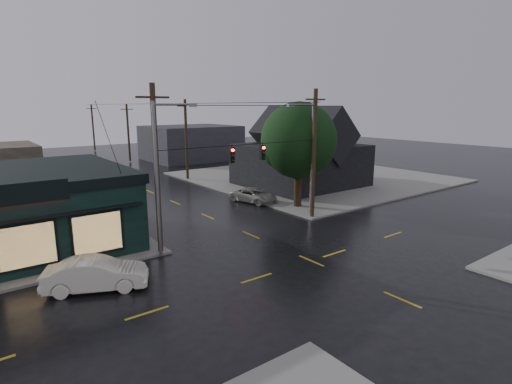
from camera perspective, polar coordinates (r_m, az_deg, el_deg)
ground_plane at (r=23.88m, az=7.90°, el=-9.71°), size 160.00×160.00×0.00m
sidewalk_ne at (r=51.22m, az=8.09°, el=2.19°), size 28.00×28.00×0.15m
ne_building at (r=45.04m, az=6.43°, el=6.52°), size 12.60×11.60×8.75m
corner_tree at (r=34.84m, az=6.14°, el=7.32°), size 6.60×6.60×9.12m
utility_pole_nw at (r=25.55m, az=-13.43°, el=-8.46°), size 2.00×0.32×10.15m
utility_pole_ne at (r=32.60m, az=7.99°, el=-3.70°), size 2.00×0.32×10.15m
utility_pole_far_a at (r=49.75m, az=-9.72°, el=1.76°), size 2.00×0.32×9.65m
utility_pole_far_b at (r=67.96m, az=-17.53°, el=4.14°), size 2.00×0.32×9.15m
utility_pole_far_c at (r=86.96m, az=-22.00°, el=5.46°), size 2.00×0.32×9.15m
span_signal_assembly at (r=27.38m, az=-1.25°, el=5.55°), size 13.00×0.48×1.23m
streetlight_nw at (r=24.83m, az=-13.41°, el=-9.07°), size 5.40×0.30×9.15m
streetlight_ne at (r=33.42m, az=7.76°, el=-3.30°), size 5.40×0.30×9.15m
bg_building_east at (r=68.69m, az=-9.30°, el=6.97°), size 14.00×12.00×5.60m
sedan_cream at (r=21.43m, az=-21.88°, el=-10.83°), size 5.14×3.59×1.61m
suv_silver at (r=37.44m, az=-0.34°, el=-0.49°), size 3.28×5.05×1.29m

